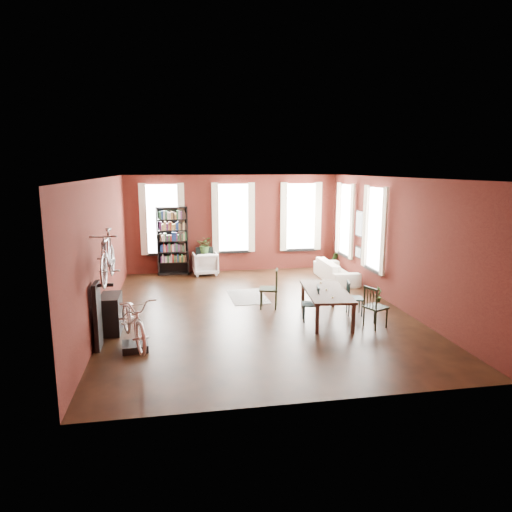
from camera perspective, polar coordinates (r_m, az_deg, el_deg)
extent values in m
plane|color=black|center=(11.20, 0.08, -6.83)|extent=(9.00, 9.00, 0.00)
cube|color=silver|center=(10.66, 0.09, 9.77)|extent=(7.00, 9.00, 0.04)
cube|color=#441411|center=(15.22, -2.87, 4.08)|extent=(7.00, 0.04, 3.20)
cube|color=#441411|center=(6.54, 6.99, -5.31)|extent=(7.00, 0.04, 3.20)
cube|color=#441411|center=(10.78, -18.56, 0.66)|extent=(0.04, 9.00, 3.20)
cube|color=#441411|center=(11.92, 16.90, 1.70)|extent=(0.04, 9.00, 3.20)
cube|color=white|center=(15.06, -11.60, 4.56)|extent=(1.00, 0.04, 2.20)
cube|color=beige|center=(14.99, -11.61, 4.53)|extent=(1.40, 0.06, 2.30)
cube|color=white|center=(15.17, -2.86, 4.81)|extent=(1.00, 0.04, 2.20)
cube|color=beige|center=(15.10, -2.83, 4.79)|extent=(1.40, 0.06, 2.30)
cube|color=white|center=(15.62, 5.57, 4.95)|extent=(1.00, 0.04, 2.20)
cube|color=beige|center=(15.55, 5.64, 4.93)|extent=(1.40, 0.06, 2.30)
cube|color=white|center=(12.77, 14.82, 3.30)|extent=(0.04, 1.00, 2.20)
cube|color=beige|center=(12.74, 14.53, 3.30)|extent=(0.06, 1.40, 2.30)
cube|color=white|center=(14.78, 11.28, 4.46)|extent=(0.04, 1.00, 2.20)
cube|color=beige|center=(14.76, 11.02, 4.45)|extent=(0.06, 1.40, 2.30)
cube|color=black|center=(13.77, 12.88, 3.92)|extent=(0.04, 0.55, 0.75)
cube|color=black|center=(13.89, 12.73, 0.44)|extent=(0.04, 0.45, 0.35)
cube|color=#48372B|center=(10.61, 8.73, -6.04)|extent=(1.13, 2.09, 0.68)
cube|color=#173032|center=(10.42, 6.84, -5.95)|extent=(0.44, 0.44, 0.81)
cube|color=#1E2E1B|center=(11.28, 1.60, -4.12)|extent=(0.55, 0.55, 0.98)
cube|color=#1F2F1B|center=(10.28, 14.73, -6.17)|extent=(0.55, 0.55, 0.91)
cube|color=#193638|center=(11.04, 12.22, -5.18)|extent=(0.44, 0.44, 0.80)
cube|color=black|center=(14.98, -10.37, 1.87)|extent=(1.00, 0.32, 2.20)
imported|color=white|center=(14.91, -6.36, -0.79)|extent=(0.83, 0.78, 0.80)
imported|color=beige|center=(14.27, 9.98, -1.40)|extent=(0.61, 2.08, 0.81)
cube|color=black|center=(12.35, -1.01, -5.10)|extent=(0.99, 1.55, 0.01)
cube|color=black|center=(9.17, -14.87, -10.88)|extent=(0.53, 0.53, 0.14)
cube|color=black|center=(9.26, -19.21, -7.09)|extent=(0.16, 0.60, 1.30)
cube|color=black|center=(10.16, -17.65, -6.87)|extent=(0.40, 0.80, 0.80)
cube|color=black|center=(15.14, -6.32, -0.88)|extent=(0.35, 0.35, 0.66)
imported|color=#255221|center=(15.75, 9.67, -1.23)|extent=(0.42, 0.66, 0.28)
imported|color=#295622|center=(12.30, 15.06, -5.19)|extent=(0.49, 0.45, 0.16)
imported|color=white|center=(8.84, -15.21, -4.88)|extent=(0.91, 1.13, 1.86)
imported|color=#A5A8AD|center=(8.89, -18.21, 2.06)|extent=(0.47, 1.00, 1.66)
imported|color=#355A24|center=(15.03, -6.37, 1.15)|extent=(0.64, 0.68, 0.43)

